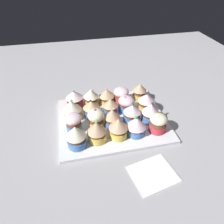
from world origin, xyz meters
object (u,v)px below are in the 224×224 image
Objects in this scene: cupcake_8 at (106,96)px; cupcake_9 at (109,107)px; cupcake_14 at (132,113)px; cupcake_19 at (158,123)px; cupcake_13 at (126,104)px; cupcake_2 at (74,122)px; cupcake_6 at (96,118)px; cupcake_10 at (112,118)px; cupcake_17 at (146,102)px; cupcake_11 at (120,128)px; cupcake_16 at (139,91)px; cupcake_1 at (72,109)px; cupcake_15 at (136,125)px; cupcake_4 at (91,97)px; cupcake_12 at (121,95)px; cupcake_3 at (76,136)px; cupcake_18 at (150,112)px; baking_tray at (112,120)px; cupcake_0 at (75,98)px; cupcake_5 at (92,108)px; cupcake_7 at (97,131)px; napkin at (153,174)px.

cupcake_8 is 7.31cm from cupcake_9.
cupcake_14 is 1.07× the size of cupcake_19.
cupcake_13 is (-0.64, 6.65, -0.23)cm from cupcake_9.
cupcake_6 is (-0.28, 7.65, 0.08)cm from cupcake_2.
cupcake_17 is (-6.52, 14.66, -0.12)cm from cupcake_10.
cupcake_9 is 12.25cm from cupcake_11.
cupcake_16 is 1.05× the size of cupcake_19.
cupcake_1 is 23.87cm from cupcake_15.
cupcake_1 is 1.03× the size of cupcake_4.
cupcake_12 is 20.38cm from cupcake_19.
cupcake_3 is 14.09cm from cupcake_11.
cupcake_3 reaches higher than cupcake_6.
cupcake_13 is (-13.93, 19.80, -0.88)cm from cupcake_3.
cupcake_17 reaches higher than cupcake_16.
cupcake_19 is at bearing 49.45° from cupcake_9.
cupcake_2 is 0.89× the size of cupcake_4.
cupcake_15 is 8.99cm from cupcake_18.
baking_tray is 10.78cm from cupcake_8.
cupcake_2 is 15.63cm from cupcake_11.
cupcake_0 reaches higher than cupcake_12.
baking_tray is 8.68cm from cupcake_5.
cupcake_18 is (6.58, -0.82, 0.19)cm from cupcake_17.
baking_tray is at bearing 169.10° from cupcake_10.
cupcake_6 and cupcake_18 have the same top height.
cupcake_16 reaches higher than cupcake_13.
cupcake_7 reaches higher than cupcake_14.
cupcake_0 reaches higher than cupcake_19.
cupcake_14 reaches higher than baking_tray.
cupcake_2 is 9.26cm from cupcake_7.
cupcake_2 is 19.20cm from cupcake_8.
cupcake_8 is 6.05cm from cupcake_12.
cupcake_1 is at bearing -180.00° from cupcake_2.
cupcake_7 is 15.25cm from cupcake_14.
cupcake_18 reaches higher than cupcake_14.
cupcake_12 is at bearing -179.41° from cupcake_15.
cupcake_15 is (12.90, -0.11, 0.53)cm from cupcake_13.
cupcake_13 is at bearing 91.41° from cupcake_5.
cupcake_19 is at bearing 55.40° from baking_tray.
cupcake_8 is 0.89× the size of cupcake_18.
cupcake_7 is at bearing -36.57° from baking_tray.
cupcake_8 is 19.53cm from cupcake_11.
cupcake_0 is 1.02× the size of cupcake_16.
cupcake_5 is at bearing 86.37° from cupcake_1.
cupcake_5 is at bearing -113.38° from baking_tray.
cupcake_16 is at bearing 145.75° from cupcake_11.
cupcake_7 is 1.02× the size of cupcake_18.
cupcake_10 is 20.14cm from cupcake_16.
cupcake_19 is at bearing -0.78° from cupcake_17.
cupcake_3 is 25.34cm from napkin.
cupcake_11 is (20.14, 13.03, 0.26)cm from cupcake_0.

